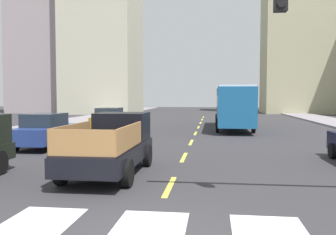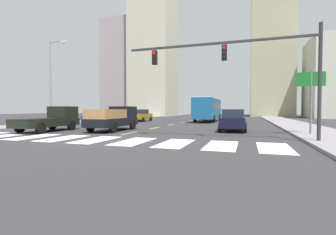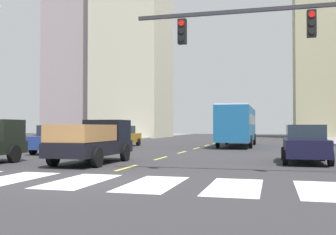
% 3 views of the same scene
% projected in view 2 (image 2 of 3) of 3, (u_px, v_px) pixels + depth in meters
% --- Properties ---
extents(ground_plane, '(160.00, 160.00, 0.00)m').
position_uv_depth(ground_plane, '(96.00, 140.00, 13.58)').
color(ground_plane, '#313033').
extents(sidewalk_right, '(3.96, 110.00, 0.15)m').
position_uv_depth(sidewalk_right, '(293.00, 124.00, 26.67)').
color(sidewalk_right, gray).
rests_on(sidewalk_right, ground).
extents(sidewalk_left, '(3.96, 110.00, 0.15)m').
position_uv_depth(sidewalk_left, '(94.00, 121.00, 34.68)').
color(sidewalk_left, gray).
rests_on(sidewalk_left, ground).
extents(crosswalk_stripe_1, '(1.43, 3.40, 0.01)m').
position_uv_depth(crosswalk_stripe_1, '(6.00, 136.00, 15.74)').
color(crosswalk_stripe_1, silver).
rests_on(crosswalk_stripe_1, ground).
extents(crosswalk_stripe_2, '(1.43, 3.40, 0.01)m').
position_uv_depth(crosswalk_stripe_2, '(33.00, 137.00, 15.02)').
color(crosswalk_stripe_2, silver).
rests_on(crosswalk_stripe_2, ground).
extents(crosswalk_stripe_3, '(1.43, 3.40, 0.01)m').
position_uv_depth(crosswalk_stripe_3, '(63.00, 138.00, 14.30)').
color(crosswalk_stripe_3, silver).
rests_on(crosswalk_stripe_3, ground).
extents(crosswalk_stripe_4, '(1.43, 3.40, 0.01)m').
position_uv_depth(crosswalk_stripe_4, '(96.00, 140.00, 13.58)').
color(crosswalk_stripe_4, silver).
rests_on(crosswalk_stripe_4, ground).
extents(crosswalk_stripe_5, '(1.43, 3.40, 0.01)m').
position_uv_depth(crosswalk_stripe_5, '(133.00, 141.00, 12.86)').
color(crosswalk_stripe_5, silver).
rests_on(crosswalk_stripe_5, ground).
extents(crosswalk_stripe_6, '(1.43, 3.40, 0.01)m').
position_uv_depth(crosswalk_stripe_6, '(175.00, 143.00, 12.15)').
color(crosswalk_stripe_6, silver).
rests_on(crosswalk_stripe_6, ground).
extents(crosswalk_stripe_7, '(1.43, 3.40, 0.01)m').
position_uv_depth(crosswalk_stripe_7, '(222.00, 145.00, 11.43)').
color(crosswalk_stripe_7, silver).
rests_on(crosswalk_stripe_7, ground).
extents(crosswalk_stripe_8, '(1.43, 3.40, 0.01)m').
position_uv_depth(crosswalk_stripe_8, '(274.00, 148.00, 10.71)').
color(crosswalk_stripe_8, silver).
rests_on(crosswalk_stripe_8, ground).
extents(lane_dash_0, '(0.16, 2.40, 0.01)m').
position_uv_depth(lane_dash_0, '(129.00, 133.00, 17.38)').
color(lane_dash_0, '#DBD444').
rests_on(lane_dash_0, ground).
extents(lane_dash_1, '(0.16, 2.40, 0.01)m').
position_uv_depth(lane_dash_1, '(155.00, 128.00, 22.13)').
color(lane_dash_1, '#DBD444').
rests_on(lane_dash_1, ground).
extents(lane_dash_2, '(0.16, 2.40, 0.01)m').
position_uv_depth(lane_dash_2, '(171.00, 125.00, 26.88)').
color(lane_dash_2, '#DBD444').
rests_on(lane_dash_2, ground).
extents(lane_dash_3, '(0.16, 2.40, 0.01)m').
position_uv_depth(lane_dash_3, '(182.00, 122.00, 31.62)').
color(lane_dash_3, '#DBD444').
rests_on(lane_dash_3, ground).
extents(lane_dash_4, '(0.16, 2.40, 0.01)m').
position_uv_depth(lane_dash_4, '(191.00, 121.00, 36.37)').
color(lane_dash_4, '#DBD444').
rests_on(lane_dash_4, ground).
extents(lane_dash_5, '(0.16, 2.40, 0.01)m').
position_uv_depth(lane_dash_5, '(197.00, 119.00, 41.12)').
color(lane_dash_5, '#DBD444').
rests_on(lane_dash_5, ground).
extents(lane_dash_6, '(0.16, 2.40, 0.01)m').
position_uv_depth(lane_dash_6, '(203.00, 118.00, 45.87)').
color(lane_dash_6, '#DBD444').
rests_on(lane_dash_6, ground).
extents(lane_dash_7, '(0.16, 2.40, 0.01)m').
position_uv_depth(lane_dash_7, '(207.00, 118.00, 50.62)').
color(lane_dash_7, '#DBD444').
rests_on(lane_dash_7, ground).
extents(pickup_stakebed, '(2.18, 5.20, 1.96)m').
position_uv_depth(pickup_stakebed, '(116.00, 119.00, 19.70)').
color(pickup_stakebed, black).
rests_on(pickup_stakebed, ground).
extents(pickup_dark, '(2.18, 5.20, 1.96)m').
position_uv_depth(pickup_dark, '(52.00, 119.00, 19.19)').
color(pickup_dark, black).
rests_on(pickup_dark, ground).
extents(city_bus, '(2.72, 10.80, 3.32)m').
position_uv_depth(city_bus, '(208.00, 108.00, 34.21)').
color(city_bus, '#1B5A8D').
rests_on(city_bus, ground).
extents(sedan_near_right, '(2.02, 4.40, 1.72)m').
position_uv_depth(sedan_near_right, '(101.00, 117.00, 26.21)').
color(sedan_near_right, navy).
rests_on(sedan_near_right, ground).
extents(sedan_far, '(2.02, 4.40, 1.72)m').
position_uv_depth(sedan_far, '(233.00, 120.00, 19.02)').
color(sedan_far, black).
rests_on(sedan_far, ground).
extents(sedan_near_left, '(2.02, 4.40, 1.72)m').
position_uv_depth(sedan_near_left, '(141.00, 115.00, 34.72)').
color(sedan_near_left, '#A16C16').
rests_on(sedan_near_left, ground).
extents(traffic_signal_gantry, '(10.44, 0.27, 6.00)m').
position_uv_depth(traffic_signal_gantry, '(248.00, 62.00, 13.01)').
color(traffic_signal_gantry, '#2D2D33').
rests_on(traffic_signal_gantry, ground).
extents(direction_sign_green, '(1.70, 0.12, 4.20)m').
position_uv_depth(direction_sign_green, '(311.00, 89.00, 15.47)').
color(direction_sign_green, slate).
rests_on(direction_sign_green, ground).
extents(streetlight_left, '(2.20, 0.28, 9.00)m').
position_uv_depth(streetlight_left, '(51.00, 79.00, 25.61)').
color(streetlight_left, gray).
rests_on(streetlight_left, ground).
extents(tower_tall_centre, '(10.16, 11.14, 42.23)m').
position_uv_depth(tower_tall_centre, '(154.00, 35.00, 63.12)').
color(tower_tall_centre, beige).
rests_on(tower_tall_centre, ground).
extents(block_mid_right, '(9.98, 7.78, 26.24)m').
position_uv_depth(block_mid_right, '(123.00, 69.00, 67.21)').
color(block_mid_right, '#9D8E92').
rests_on(block_mid_right, ground).
extents(block_low_left, '(9.54, 8.13, 29.60)m').
position_uv_depth(block_low_left, '(272.00, 55.00, 57.63)').
color(block_low_left, tan).
rests_on(block_low_left, ground).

